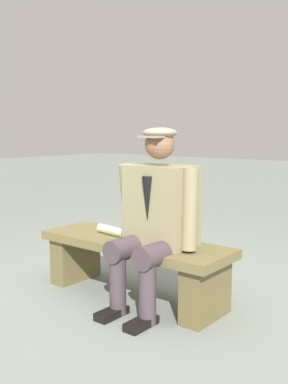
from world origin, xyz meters
TOP-DOWN VIEW (x-y plane):
  - ground_plane at (0.00, 0.00)m, footprint 30.00×30.00m
  - bench at (0.00, 0.00)m, footprint 1.47×0.48m
  - seated_man at (-0.25, 0.06)m, footprint 0.62×0.63m
  - rolled_magazine at (0.21, 0.00)m, footprint 0.29×0.10m

SIDE VIEW (x-z plane):
  - ground_plane at x=0.00m, z-range 0.00..0.00m
  - bench at x=0.00m, z-range 0.08..0.50m
  - rolled_magazine at x=0.21m, z-range 0.43..0.49m
  - seated_man at x=-0.25m, z-range 0.05..1.26m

